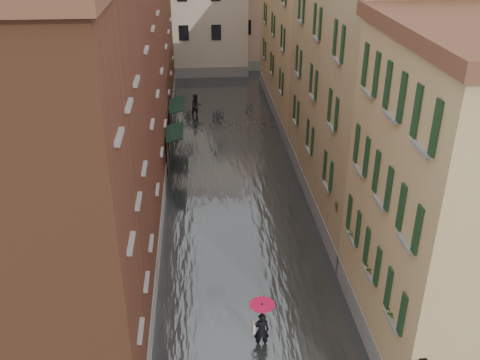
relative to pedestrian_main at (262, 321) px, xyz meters
name	(u,v)px	position (x,y,z in m)	size (l,w,h in m)	color
ground	(253,312)	(-0.11, 1.96, -1.26)	(120.00, 120.00, 0.00)	#515153
floodwater	(231,172)	(-0.11, 14.96, -1.16)	(10.00, 60.00, 0.20)	#414548
building_left_near	(40,207)	(-7.11, -0.04, 5.24)	(6.00, 8.00, 13.00)	brown
building_left_mid	(96,102)	(-7.11, 10.96, 4.99)	(6.00, 14.00, 12.50)	#562B1B
building_left_far	(127,26)	(-7.11, 25.96, 5.74)	(6.00, 16.00, 14.00)	brown
building_right_near	(465,209)	(6.89, -0.04, 4.49)	(6.00, 8.00, 11.50)	tan
building_right_mid	(371,90)	(6.89, 10.96, 5.24)	(6.00, 14.00, 13.00)	tan
building_right_far	(312,40)	(6.89, 25.96, 4.49)	(6.00, 16.00, 11.50)	tan
building_end_cream	(183,3)	(-3.11, 39.96, 5.24)	(12.00, 9.00, 13.00)	beige
building_end_pink	(271,3)	(5.89, 41.96, 4.74)	(10.00, 9.00, 12.00)	tan
awning_near	(174,134)	(-3.60, 15.75, 1.20)	(1.09, 2.84, 2.80)	black
awning_far	(176,106)	(-3.60, 20.88, 1.21)	(1.09, 3.15, 2.80)	black
window_planters	(364,246)	(4.01, 1.29, 2.25)	(0.59, 7.96, 0.84)	brown
pedestrian_main	(262,321)	(0.00, 0.00, 0.00)	(0.97, 0.97, 2.06)	black
pedestrian_far	(196,106)	(-2.19, 25.11, -0.31)	(0.92, 0.72, 1.90)	black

